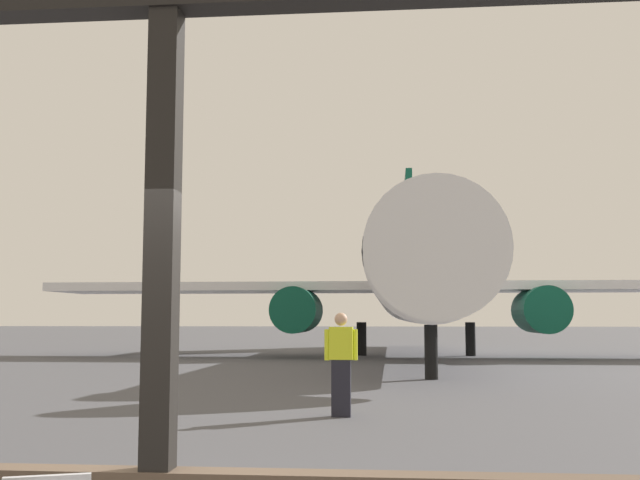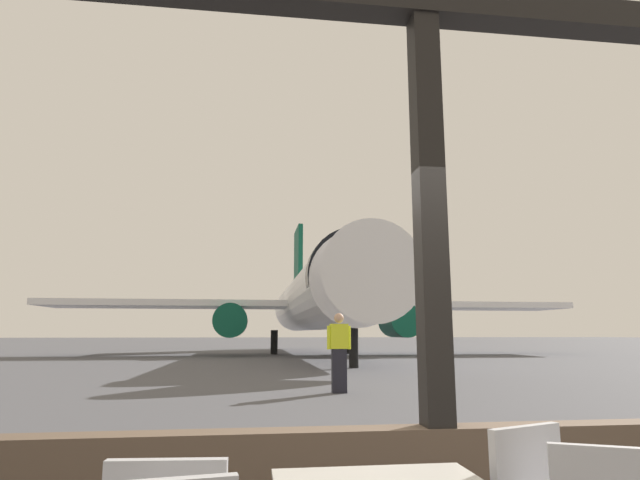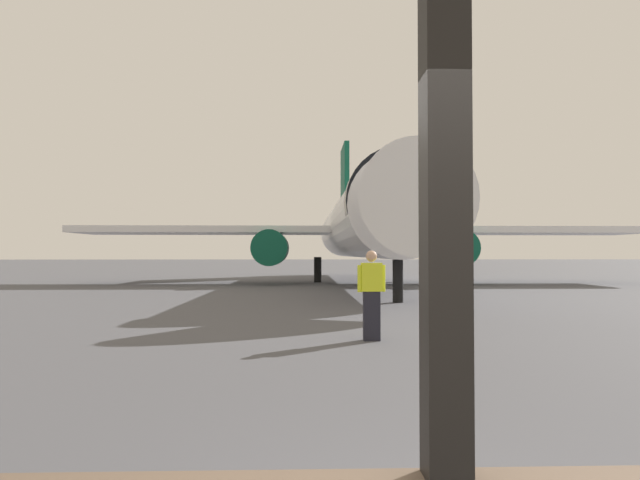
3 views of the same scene
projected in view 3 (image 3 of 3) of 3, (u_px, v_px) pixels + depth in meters
ground_plane at (312, 275)px, 42.41m from camera, size 220.00×220.00×0.00m
window_frame at (445, 317)px, 2.47m from camera, size 8.54×0.24×4.00m
airplane at (363, 225)px, 29.69m from camera, size 31.68×29.45×10.09m
ground_crew_worker at (372, 294)px, 10.50m from camera, size 0.56×0.22×1.74m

